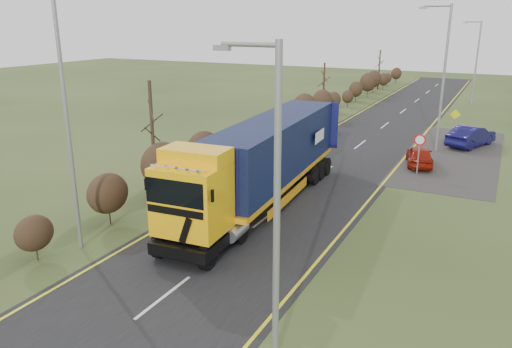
{
  "coord_description": "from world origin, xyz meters",
  "views": [
    {
      "loc": [
        9.41,
        -15.74,
        8.87
      ],
      "look_at": [
        -0.42,
        3.65,
        2.16
      ],
      "focal_mm": 35.0,
      "sensor_mm": 36.0,
      "label": 1
    }
  ],
  "objects": [
    {
      "name": "streetlight_far",
      "position": [
        5.69,
        44.24,
        4.88
      ],
      "size": [
        1.89,
        0.18,
        8.87
      ],
      "color": "gray",
      "rests_on": "ground"
    },
    {
      "name": "car_blue_sedan",
      "position": [
        7.34,
        23.21,
        0.77
      ],
      "size": [
        3.27,
        4.91,
        1.53
      ],
      "primitive_type": "imported",
      "rotation": [
        0.0,
        0.0,
        2.75
      ],
      "color": "#0D0A3A",
      "rests_on": "ground"
    },
    {
      "name": "streetlight_near",
      "position": [
        4.5,
        -5.09,
        4.65
      ],
      "size": [
        1.81,
        0.18,
        8.48
      ],
      "color": "gray",
      "rests_on": "ground"
    },
    {
      "name": "car_red_hatchback",
      "position": [
        4.86,
        16.28,
        0.64
      ],
      "size": [
        2.34,
        4.02,
        1.29
      ],
      "primitive_type": "imported",
      "rotation": [
        0.0,
        0.0,
        3.37
      ],
      "color": "maroon",
      "rests_on": "ground"
    },
    {
      "name": "left_pole",
      "position": [
        -5.39,
        -2.37,
        5.09
      ],
      "size": [
        0.16,
        0.16,
        10.18
      ],
      "primitive_type": "cylinder",
      "color": "gray",
      "rests_on": "ground"
    },
    {
      "name": "lane_markings",
      "position": [
        0.0,
        9.69,
        0.03
      ],
      "size": [
        7.52,
        116.0,
        0.01
      ],
      "color": "yellow",
      "rests_on": "road"
    },
    {
      "name": "layby",
      "position": [
        6.5,
        20.0,
        0.01
      ],
      "size": [
        6.0,
        18.0,
        0.02
      ],
      "primitive_type": "cube",
      "color": "#2E2C29",
      "rests_on": "ground"
    },
    {
      "name": "speed_sign",
      "position": [
        5.08,
        14.22,
        1.74
      ],
      "size": [
        0.68,
        0.1,
        2.47
      ],
      "color": "gray",
      "rests_on": "ground"
    },
    {
      "name": "road",
      "position": [
        0.0,
        10.0,
        0.01
      ],
      "size": [
        8.0,
        120.0,
        0.02
      ],
      "primitive_type": "cube",
      "color": "black",
      "rests_on": "ground"
    },
    {
      "name": "lorry",
      "position": [
        -0.83,
        5.35,
        2.44
      ],
      "size": [
        3.4,
        15.54,
        4.29
      ],
      "rotation": [
        0.0,
        0.0,
        0.07
      ],
      "color": "black",
      "rests_on": "ground"
    },
    {
      "name": "streetlight_mid",
      "position": [
        5.16,
        20.63,
        5.51
      ],
      "size": [
        2.11,
        0.2,
        9.95
      ],
      "color": "gray",
      "rests_on": "ground"
    },
    {
      "name": "ground",
      "position": [
        0.0,
        0.0,
        0.0
      ],
      "size": [
        160.0,
        160.0,
        0.0
      ],
      "primitive_type": "plane",
      "color": "#30421C",
      "rests_on": "ground"
    },
    {
      "name": "warning_board",
      "position": [
        5.8,
        26.58,
        1.31
      ],
      "size": [
        0.8,
        0.11,
        2.11
      ],
      "color": "gray",
      "rests_on": "ground"
    },
    {
      "name": "hedgerow",
      "position": [
        -6.0,
        7.89,
        1.62
      ],
      "size": [
        2.24,
        102.04,
        6.05
      ],
      "color": "black",
      "rests_on": "ground"
    }
  ]
}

